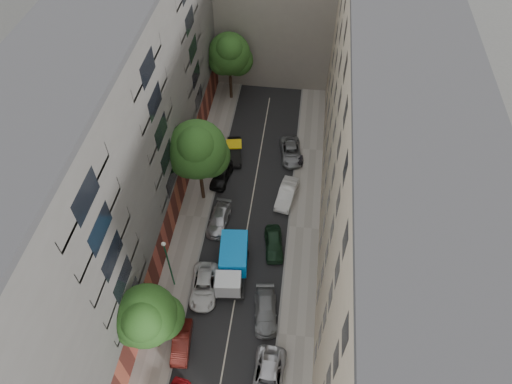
% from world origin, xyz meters
% --- Properties ---
extents(ground, '(120.00, 120.00, 0.00)m').
position_xyz_m(ground, '(0.00, 0.00, 0.00)').
color(ground, '#4C4C49').
rests_on(ground, ground).
extents(road_surface, '(8.00, 44.00, 0.02)m').
position_xyz_m(road_surface, '(0.00, 0.00, 0.01)').
color(road_surface, black).
rests_on(road_surface, ground).
extents(sidewalk_left, '(3.00, 44.00, 0.15)m').
position_xyz_m(sidewalk_left, '(-5.50, 0.00, 0.07)').
color(sidewalk_left, gray).
rests_on(sidewalk_left, ground).
extents(sidewalk_right, '(3.00, 44.00, 0.15)m').
position_xyz_m(sidewalk_right, '(5.50, 0.00, 0.07)').
color(sidewalk_right, gray).
rests_on(sidewalk_right, ground).
extents(building_left, '(8.00, 44.00, 20.00)m').
position_xyz_m(building_left, '(-11.00, 0.00, 10.00)').
color(building_left, '#4F4D4A').
rests_on(building_left, ground).
extents(building_right, '(8.00, 44.00, 20.00)m').
position_xyz_m(building_right, '(11.00, 0.00, 10.00)').
color(building_right, '#B9A890').
rests_on(building_right, ground).
extents(tarp_truck, '(2.82, 6.02, 2.69)m').
position_xyz_m(tarp_truck, '(-0.60, -5.67, 1.48)').
color(tarp_truck, black).
rests_on(tarp_truck, ground).
extents(car_left_1, '(1.74, 4.01, 1.28)m').
position_xyz_m(car_left_1, '(-3.60, -12.93, 0.64)').
color(car_left_1, '#4A130E').
rests_on(car_left_1, ground).
extents(car_left_2, '(2.63, 4.95, 1.32)m').
position_xyz_m(car_left_2, '(-2.80, -7.80, 0.66)').
color(car_left_2, silver).
rests_on(car_left_2, ground).
extents(car_left_3, '(2.12, 4.52, 1.28)m').
position_xyz_m(car_left_3, '(-2.80, -0.41, 0.64)').
color(car_left_3, '#B3B4B8').
rests_on(car_left_3, ground).
extents(car_left_4, '(2.23, 4.36, 1.42)m').
position_xyz_m(car_left_4, '(-3.60, 5.40, 0.71)').
color(car_left_4, black).
rests_on(car_left_4, ground).
extents(car_left_5, '(2.23, 4.51, 1.42)m').
position_xyz_m(car_left_5, '(-2.80, 9.00, 0.71)').
color(car_left_5, black).
rests_on(car_left_5, ground).
extents(car_right_0, '(2.59, 5.31, 1.45)m').
position_xyz_m(car_right_0, '(3.60, -15.00, 0.73)').
color(car_right_0, silver).
rests_on(car_right_0, ground).
extents(car_right_1, '(2.43, 4.73, 1.31)m').
position_xyz_m(car_right_1, '(2.80, -9.44, 0.66)').
color(car_right_1, slate).
rests_on(car_right_1, ground).
extents(car_right_2, '(2.29, 4.31, 1.40)m').
position_xyz_m(car_right_2, '(2.80, -2.60, 0.70)').
color(car_right_2, black).
rests_on(car_right_2, ground).
extents(car_right_3, '(2.31, 4.67, 1.47)m').
position_xyz_m(car_right_3, '(3.48, 3.60, 0.74)').
color(car_right_3, silver).
rests_on(car_right_3, ground).
extents(car_right_4, '(2.95, 5.02, 1.31)m').
position_xyz_m(car_right_4, '(3.45, 9.80, 0.65)').
color(car_right_4, gray).
rests_on(car_right_4, ground).
extents(tree_near, '(4.96, 4.64, 7.86)m').
position_xyz_m(tree_near, '(-5.43, -13.31, 5.38)').
color(tree_near, '#382619').
rests_on(tree_near, sidewalk_left).
extents(tree_mid, '(5.77, 5.57, 9.88)m').
position_xyz_m(tree_mid, '(-4.91, 2.46, 6.80)').
color(tree_mid, '#382619').
rests_on(tree_mid, sidewalk_left).
extents(tree_far, '(5.21, 4.93, 8.97)m').
position_xyz_m(tree_far, '(-4.72, 19.06, 6.22)').
color(tree_far, '#382619').
rests_on(tree_far, sidewalk_left).
extents(lamp_post, '(0.36, 0.36, 6.54)m').
position_xyz_m(lamp_post, '(-5.55, -7.64, 4.17)').
color(lamp_post, '#175231').
rests_on(lamp_post, sidewalk_left).
extents(pedestrian, '(0.67, 0.46, 1.80)m').
position_xyz_m(pedestrian, '(4.61, 8.14, 1.05)').
color(pedestrian, black).
rests_on(pedestrian, sidewalk_right).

